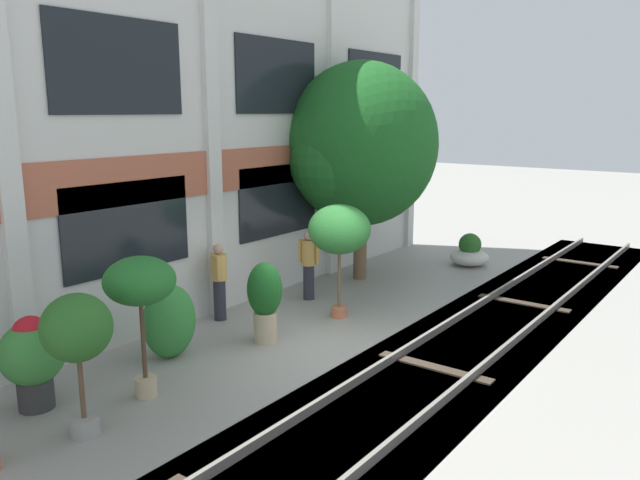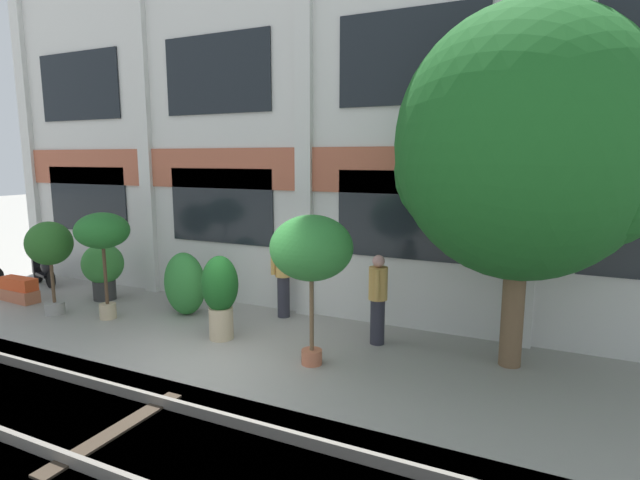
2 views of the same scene
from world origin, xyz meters
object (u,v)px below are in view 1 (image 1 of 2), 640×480
at_px(potted_plant_fluted_column, 265,297).
at_px(potted_plant_terracotta_small, 339,231).
at_px(potted_plant_low_pan, 140,286).
at_px(potted_plant_wide_bowl, 470,253).
at_px(resident_by_doorway, 309,263).
at_px(potted_plant_stone_basin, 32,355).
at_px(resident_watching_tracks, 219,279).
at_px(topiary_hedge, 170,321).
at_px(broadleaf_tree, 361,149).
at_px(potted_plant_tall_urn, 77,333).

distance_m(potted_plant_fluted_column, potted_plant_terracotta_small, 2.29).
distance_m(potted_plant_fluted_column, potted_plant_low_pan, 3.01).
height_order(potted_plant_wide_bowl, potted_plant_terracotta_small, potted_plant_terracotta_small).
height_order(potted_plant_fluted_column, resident_by_doorway, resident_by_doorway).
relative_size(potted_plant_low_pan, potted_plant_terracotta_small, 0.91).
height_order(potted_plant_wide_bowl, potted_plant_stone_basin, potted_plant_stone_basin).
bearing_deg(potted_plant_wide_bowl, potted_plant_stone_basin, 172.38).
relative_size(potted_plant_stone_basin, resident_watching_tracks, 0.87).
bearing_deg(topiary_hedge, potted_plant_low_pan, -144.09).
bearing_deg(potted_plant_fluted_column, potted_plant_wide_bowl, -4.92).
relative_size(potted_plant_low_pan, resident_watching_tracks, 1.35).
xyz_separation_m(potted_plant_fluted_column, potted_plant_low_pan, (-2.88, -0.06, 0.90)).
height_order(broadleaf_tree, potted_plant_tall_urn, broadleaf_tree).
xyz_separation_m(potted_plant_stone_basin, potted_plant_terracotta_small, (6.14, -1.24, 1.07)).
relative_size(potted_plant_wide_bowl, resident_watching_tracks, 0.67).
relative_size(broadleaf_tree, topiary_hedge, 4.15).
bearing_deg(potted_plant_tall_urn, potted_plant_fluted_column, 4.87).
bearing_deg(resident_watching_tracks, potted_plant_terracotta_small, -1.83).
height_order(potted_plant_tall_urn, resident_watching_tracks, potted_plant_tall_urn).
height_order(potted_plant_fluted_column, potted_plant_stone_basin, potted_plant_fluted_column).
height_order(potted_plant_stone_basin, resident_by_doorway, resident_by_doorway).
relative_size(potted_plant_fluted_column, potted_plant_low_pan, 0.70).
bearing_deg(potted_plant_tall_urn, potted_plant_terracotta_small, 0.42).
bearing_deg(potted_plant_low_pan, potted_plant_terracotta_small, -2.86).
distance_m(broadleaf_tree, resident_by_doorway, 3.41).
relative_size(potted_plant_low_pan, resident_by_doorway, 1.36).
relative_size(potted_plant_tall_urn, topiary_hedge, 1.49).
bearing_deg(potted_plant_fluted_column, topiary_hedge, 151.37).
height_order(potted_plant_tall_urn, potted_plant_terracotta_small, potted_plant_terracotta_small).
relative_size(resident_by_doorway, resident_watching_tracks, 0.99).
bearing_deg(resident_watching_tracks, potted_plant_fluted_column, -55.76).
relative_size(potted_plant_terracotta_small, topiary_hedge, 1.82).
bearing_deg(potted_plant_terracotta_small, broadleaf_tree, 24.90).
distance_m(potted_plant_wide_bowl, resident_watching_tracks, 8.03).
bearing_deg(topiary_hedge, resident_by_doorway, 2.03).
bearing_deg(resident_by_doorway, potted_plant_terracotta_small, 50.15).
bearing_deg(resident_watching_tracks, potted_plant_low_pan, -104.61).
height_order(potted_plant_stone_basin, potted_plant_terracotta_small, potted_plant_terracotta_small).
distance_m(broadleaf_tree, potted_plant_stone_basin, 9.43).
height_order(potted_plant_fluted_column, potted_plant_terracotta_small, potted_plant_terracotta_small).
distance_m(potted_plant_low_pan, resident_by_doorway, 5.76).
relative_size(potted_plant_wide_bowl, potted_plant_tall_urn, 0.55).
bearing_deg(potted_plant_stone_basin, potted_plant_wide_bowl, -7.62).
bearing_deg(topiary_hedge, resident_watching_tracks, 21.03).
relative_size(potted_plant_terracotta_small, resident_watching_tracks, 1.49).
bearing_deg(broadleaf_tree, potted_plant_wide_bowl, -29.29).
bearing_deg(resident_by_doorway, potted_plant_fluted_column, 7.39).
relative_size(broadleaf_tree, potted_plant_wide_bowl, 5.03).
xyz_separation_m(potted_plant_fluted_column, resident_by_doorway, (2.70, 1.02, -0.02)).
relative_size(broadleaf_tree, potted_plant_stone_basin, 3.90).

